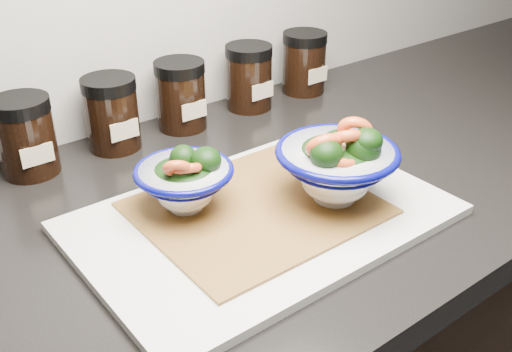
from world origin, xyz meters
TOP-DOWN VIEW (x-y plane):
  - countertop at (0.00, 1.45)m, footprint 3.50×0.60m
  - cutting_board at (0.01, 1.38)m, footprint 0.45×0.30m
  - bamboo_mat at (0.01, 1.40)m, footprint 0.28×0.24m
  - bowl_left at (-0.06, 1.45)m, footprint 0.12×0.12m
  - bowl_right at (0.11, 1.35)m, footprint 0.16×0.16m
  - spice_jar_a at (-0.17, 1.69)m, footprint 0.08×0.08m
  - spice_jar_b at (-0.04, 1.69)m, footprint 0.08×0.08m
  - spice_jar_c at (0.08, 1.69)m, footprint 0.08×0.08m
  - spice_jar_d at (0.22, 1.69)m, footprint 0.08×0.08m
  - spice_jar_e at (0.35, 1.69)m, footprint 0.08×0.08m

SIDE VIEW (x-z plane):
  - countertop at x=0.00m, z-range 0.86..0.90m
  - cutting_board at x=0.01m, z-range 0.90..0.91m
  - bamboo_mat at x=0.01m, z-range 0.91..0.92m
  - bowl_left at x=-0.06m, z-range 0.91..1.00m
  - spice_jar_a at x=-0.17m, z-range 0.90..1.01m
  - spice_jar_b at x=-0.04m, z-range 0.90..1.01m
  - spice_jar_c at x=0.08m, z-range 0.90..1.01m
  - spice_jar_d at x=0.22m, z-range 0.90..1.01m
  - spice_jar_e at x=0.35m, z-range 0.90..1.01m
  - bowl_right at x=0.11m, z-range 0.91..1.03m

